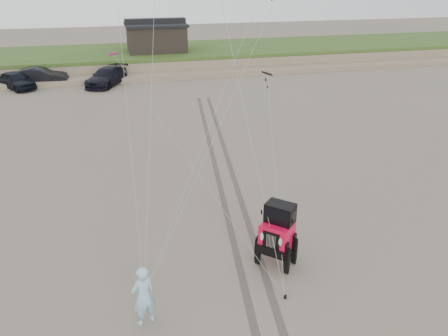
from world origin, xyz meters
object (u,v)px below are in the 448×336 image
at_px(truck_a, 16,80).
at_px(jeep, 277,242).
at_px(truck_c, 107,77).
at_px(man, 143,296).
at_px(cabin, 156,36).
at_px(truck_b, 40,76).

relative_size(truck_a, jeep, 0.90).
bearing_deg(truck_c, truck_a, -156.28).
distance_m(jeep, man, 5.01).
height_order(truck_c, man, man).
bearing_deg(truck_a, jeep, -102.56).
xyz_separation_m(cabin, truck_a, (-13.29, -7.00, -2.48)).
height_order(cabin, truck_c, cabin).
relative_size(cabin, jeep, 1.28).
bearing_deg(jeep, truck_b, 154.87).
distance_m(truck_b, jeep, 32.84).
xyz_separation_m(truck_b, man, (6.52, -32.57, 0.17)).
xyz_separation_m(truck_a, jeep, (13.08, -29.87, 0.17)).
xyz_separation_m(cabin, truck_b, (-11.43, -6.01, -2.43)).
distance_m(truck_a, jeep, 32.61).
xyz_separation_m(truck_c, man, (0.59, -31.00, 0.19)).
distance_m(truck_a, man, 32.67).
xyz_separation_m(truck_a, truck_c, (7.78, -0.58, 0.03)).
bearing_deg(man, truck_b, -100.40).
relative_size(cabin, truck_a, 1.43).
relative_size(cabin, truck_c, 1.18).
relative_size(cabin, man, 3.28).
bearing_deg(truck_b, jeep, -155.79).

